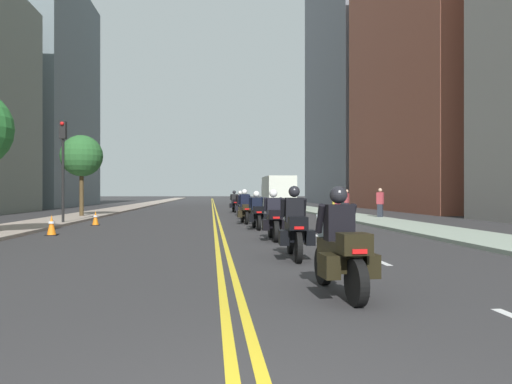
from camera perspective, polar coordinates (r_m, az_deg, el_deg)
The scene contains 25 objects.
ground_plane at distance 50.57m, azimuth -5.10°, elevation -1.73°, with size 264.00×264.00×0.00m, color #2F2E2F.
sidewalk_left at distance 51.16m, azimuth -14.16°, elevation -1.65°, with size 2.77×144.00×0.12m, color gray.
sidewalk_right at distance 51.26m, azimuth 3.94°, elevation -1.64°, with size 2.77×144.00×0.12m, color #94A392.
centreline_yellow_inner at distance 50.57m, azimuth -5.24°, elevation -1.73°, with size 0.12×132.00×0.01m, color yellow.
centreline_yellow_outer at distance 50.58m, azimuth -4.97°, elevation -1.73°, with size 0.12×132.00×0.01m, color yellow.
lane_dashes_white at distance 31.79m, azimuth 1.12°, elevation -2.73°, with size 0.14×56.40×0.01m.
building_right_1 at distance 43.07m, azimuth 19.47°, elevation 12.95°, with size 6.98×19.59×22.36m.
building_left_2 at distance 55.13m, azimuth -23.46°, elevation 10.60°, with size 6.34×17.37×23.34m.
building_right_2 at distance 64.48m, azimuth 12.02°, elevation 12.42°, with size 9.40×21.87×30.81m.
motorcycle_0 at distance 6.99m, azimuth 10.13°, elevation -7.03°, with size 0.78×2.12×1.59m.
motorcycle_1 at distance 10.73m, azimuth 4.67°, elevation -4.43°, with size 0.78×2.24×1.64m.
motorcycle_2 at distance 14.81m, azimuth 2.13°, elevation -3.34°, with size 0.77×2.14×1.60m.
motorcycle_3 at distance 19.20m, azimuth 0.08°, elevation -2.58°, with size 0.77×2.16×1.55m.
motorcycle_4 at distance 22.70m, azimuth -1.37°, elevation -2.15°, with size 0.78×2.21×1.64m.
motorcycle_5 at distance 26.86m, azimuth -1.32°, elevation -1.79°, with size 0.78×2.15×1.67m.
motorcycle_6 at distance 31.00m, azimuth -1.89°, elevation -1.62°, with size 0.78×2.20×1.60m.
motorcycle_7 at distance 35.39m, azimuth -2.62°, elevation -1.36°, with size 0.78×2.30×1.64m.
traffic_cone_0 at distance 22.62m, azimuth -18.70°, elevation -3.00°, with size 0.35×0.35×0.66m.
traffic_cone_1 at distance 17.92m, azimuth -23.33°, elevation -3.69°, with size 0.38×0.38×0.71m.
traffic_light_near at distance 23.62m, azimuth -22.14°, elevation 4.33°, with size 0.28×0.38×4.76m.
pedestrian_0 at distance 31.78m, azimuth 10.84°, elevation -1.18°, with size 0.39×0.42×1.68m.
pedestrian_1 at distance 28.81m, azimuth 9.70°, elevation -1.30°, with size 0.49×0.24×1.66m.
pedestrian_2 at distance 27.35m, azimuth 14.67°, elevation -1.30°, with size 0.42×0.39×1.73m.
street_tree_1 at distance 29.76m, azimuth -20.20°, elevation 4.05°, with size 2.43×2.43×4.86m.
parked_truck at distance 39.87m, azimuth 2.58°, elevation -0.36°, with size 2.20×6.50×2.80m.
Camera 1 is at (-0.29, -2.55, 1.49)m, focal length 33.34 mm.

